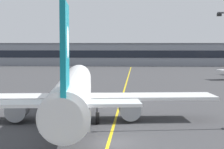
{
  "coord_description": "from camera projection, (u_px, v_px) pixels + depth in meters",
  "views": [
    {
      "loc": [
        1.88,
        -35.95,
        8.67
      ],
      "look_at": [
        -0.61,
        11.8,
        5.14
      ],
      "focal_mm": 66.87,
      "sensor_mm": 36.0,
      "label": 1
    }
  ],
  "objects": [
    {
      "name": "ground_plane",
      "position": [
        112.0,
        143.0,
        36.54
      ],
      "size": [
        400.0,
        400.0,
        0.0
      ],
      "primitive_type": "plane",
      "color": "#3D3D3F"
    },
    {
      "name": "taxiway_centreline",
      "position": [
        122.0,
        98.0,
        66.42
      ],
      "size": [
        2.08,
        179.99,
        0.01
      ],
      "primitive_type": "cube",
      "rotation": [
        0.0,
        0.0,
        -0.01
      ],
      "color": "yellow",
      "rests_on": "ground"
    },
    {
      "name": "airliner_foreground",
      "position": [
        74.0,
        91.0,
        46.49
      ],
      "size": [
        32.32,
        41.51,
        11.65
      ],
      "color": "white",
      "rests_on": "ground"
    },
    {
      "name": "terminal_building",
      "position": [
        131.0,
        54.0,
        166.44
      ],
      "size": [
        156.83,
        12.4,
        8.99
      ],
      "color": "gray",
      "rests_on": "ground"
    }
  ]
}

